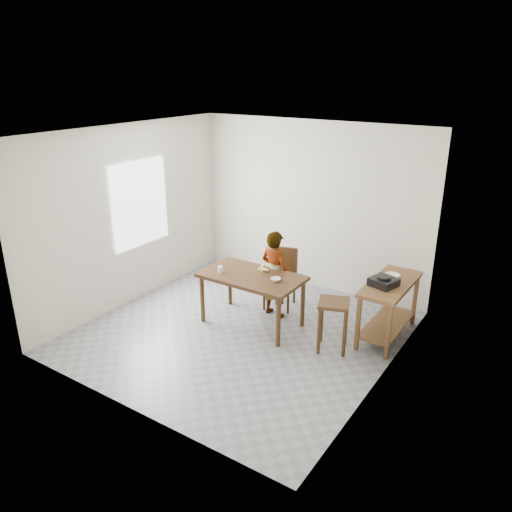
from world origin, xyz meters
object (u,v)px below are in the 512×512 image
Objects in this scene: dining_chair at (280,279)px; stool at (333,325)px; prep_counter at (388,310)px; child at (275,274)px; dining_table at (252,300)px.

stool is (1.20, -0.68, -0.11)m from dining_chair.
dining_chair is at bearing -179.41° from prep_counter.
child is at bearing 160.05° from stool.
prep_counter is at bearing 55.49° from stool.
child is (-1.60, -0.29, 0.25)m from prep_counter.
dining_table is 0.69m from dining_chair.
dining_table is 1.17× the size of prep_counter.
dining_chair is at bearing -65.99° from child.
child is 0.34m from dining_chair.
stool is at bearing -124.51° from prep_counter.
dining_chair is (0.04, 0.68, 0.08)m from dining_table.
prep_counter is at bearing -161.75° from child.
dining_table is 1.08× the size of child.
stool is at bearing -44.48° from dining_chair.
child reaches higher than dining_table.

